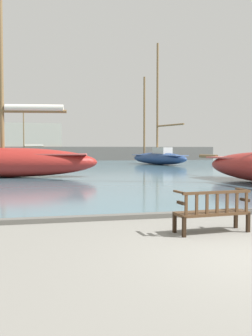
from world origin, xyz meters
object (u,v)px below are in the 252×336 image
(park_bench, at_px, (212,211))
(sailboat_nearest_port, at_px, (159,156))
(sailboat_outer_port, at_px, (7,158))
(sailboat_nearest_starboard, at_px, (25,160))

(park_bench, xyz_separation_m, sailboat_nearest_port, (9.64, 33.27, 0.58))
(sailboat_outer_port, bearing_deg, sailboat_nearest_starboard, 88.34)
(park_bench, relative_size, sailboat_outer_port, 0.11)
(park_bench, bearing_deg, sailboat_outer_port, 108.32)
(sailboat_nearest_port, xyz_separation_m, sailboat_outer_port, (-15.19, -16.53, 0.19))
(sailboat_nearest_port, bearing_deg, sailboat_outer_port, -132.58)
(sailboat_nearest_starboard, height_order, sailboat_outer_port, sailboat_outer_port)
(sailboat_outer_port, bearing_deg, park_bench, -71.68)
(sailboat_nearest_starboard, xyz_separation_m, sailboat_nearest_port, (14.68, -0.87, 0.38))
(park_bench, bearing_deg, sailboat_nearest_port, 73.84)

